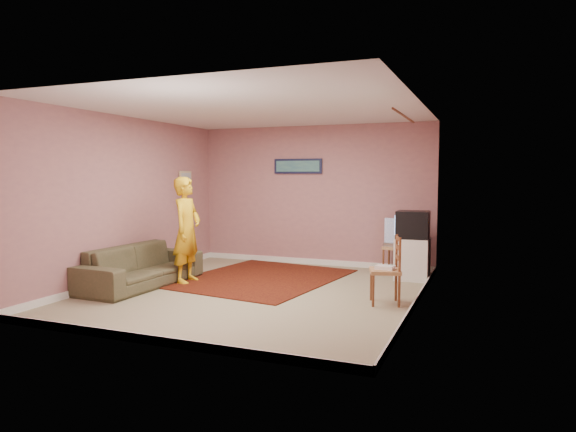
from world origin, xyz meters
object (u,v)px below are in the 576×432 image
at_px(tv_cabinet, 412,259).
at_px(person, 187,230).
at_px(chair_a, 396,241).
at_px(sofa, 142,266).
at_px(chair_b, 385,262).
at_px(crt_tv, 413,225).

bearing_deg(tv_cabinet, person, -154.94).
bearing_deg(person, chair_a, -60.36).
relative_size(sofa, person, 1.27).
bearing_deg(chair_b, sofa, -102.17).
bearing_deg(sofa, tv_cabinet, -59.79).
distance_m(crt_tv, person, 3.59).
bearing_deg(chair_b, crt_tv, 160.23).
height_order(tv_cabinet, chair_a, chair_a).
height_order(tv_cabinet, chair_b, chair_b).
distance_m(sofa, person, 0.87).
xyz_separation_m(crt_tv, chair_a, (-0.33, 0.47, -0.34)).
height_order(sofa, person, person).
xyz_separation_m(sofa, person, (0.50, 0.48, 0.52)).
xyz_separation_m(chair_a, sofa, (-3.41, -2.48, -0.25)).
bearing_deg(sofa, chair_a, -51.95).
bearing_deg(tv_cabinet, chair_b, -93.49).
relative_size(tv_cabinet, sofa, 0.32).
height_order(chair_b, person, person).
bearing_deg(chair_b, person, -110.27).
relative_size(chair_a, chair_b, 0.99).
bearing_deg(crt_tv, person, -156.45).
distance_m(crt_tv, chair_b, 1.77).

